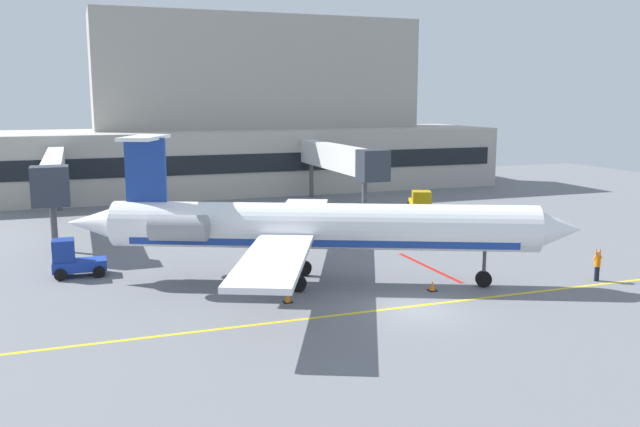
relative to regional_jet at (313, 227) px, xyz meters
name	(u,v)px	position (x,y,z in m)	size (l,w,h in m)	color
ground	(419,311)	(3.43, -6.42, -3.38)	(120.00, 120.00, 0.11)	slate
terminal_building	(238,122)	(5.57, 42.19, 4.48)	(64.17, 15.68, 19.93)	#ADA89E
jet_bridge_west	(340,159)	(11.16, 23.72, 1.51)	(2.40, 18.27, 6.23)	silver
jet_bridge_east	(54,172)	(-14.10, 21.70, 1.39)	(2.40, 22.24, 6.09)	silver
regional_jet	(313,227)	(0.00, 0.00, 0.00)	(27.66, 22.89, 8.41)	white
baggage_tug	(421,202)	(17.71, 19.83, -2.38)	(3.38, 4.56, 2.05)	#E5B20C
pushback_tractor	(74,260)	(-12.88, 6.34, -2.32)	(3.11, 1.81, 2.29)	#19389E
marshaller	(597,265)	(15.76, -5.14, -2.37)	(0.82, 0.34, 1.89)	#191E33
safety_cone_alpha	(274,265)	(-1.14, 3.95, -3.08)	(0.47, 0.47, 0.55)	orange
safety_cone_bravo	(288,298)	(-2.42, -2.98, -3.08)	(0.47, 0.47, 0.55)	orange
safety_cone_charlie	(432,286)	(5.74, -3.66, -3.08)	(0.47, 0.47, 0.55)	orange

